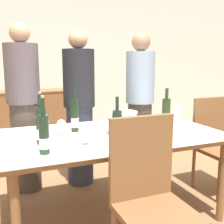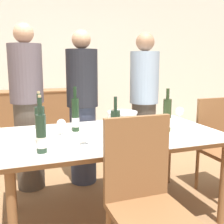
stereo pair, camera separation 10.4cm
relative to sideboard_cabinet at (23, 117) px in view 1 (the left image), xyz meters
The scene contains 19 objects.
ground_plane 2.68m from the sideboard_cabinet, 79.40° to the right, with size 12.00×12.00×0.00m, color olive.
back_wall 1.13m from the sideboard_cabinet, 30.74° to the left, with size 8.00×0.10×2.80m.
sideboard_cabinet is the anchor object (origin of this frame).
dining_table 2.66m from the sideboard_cabinet, 79.40° to the right, with size 1.80×1.04×0.73m.
ice_bucket 2.76m from the sideboard_cabinet, 78.31° to the right, with size 0.24×0.24×0.19m.
wine_bottle_0 2.48m from the sideboard_cabinet, 84.78° to the right, with size 0.06×0.06×0.38m.
wine_bottle_1 2.72m from the sideboard_cabinet, 92.01° to the right, with size 0.07×0.07×0.38m.
wine_bottle_2 2.89m from the sideboard_cabinet, 70.50° to the right, with size 0.07×0.07×0.37m.
wine_bottle_3 2.95m from the sideboard_cabinet, 92.16° to the right, with size 0.07×0.07×0.38m.
wine_bottle_4 2.93m from the sideboard_cabinet, 81.69° to the right, with size 0.07×0.07×0.34m.
wine_glass_0 2.97m from the sideboard_cabinet, 79.82° to the right, with size 0.08×0.08×0.15m.
wine_glass_1 2.88m from the sideboard_cabinet, 86.02° to the right, with size 0.08×0.08×0.14m.
wine_glass_2 2.55m from the sideboard_cabinet, 88.05° to the right, with size 0.07×0.07×0.13m.
wine_glass_3 2.75m from the sideboard_cabinet, 62.33° to the right, with size 0.08×0.08×0.15m.
chair_near_front 3.38m from the sideboard_cabinet, 82.89° to the right, with size 0.42×0.42×1.00m.
chair_right_end 3.03m from the sideboard_cabinet, 56.22° to the right, with size 0.42×0.42×0.95m.
person_host 1.85m from the sideboard_cabinet, 94.20° to the right, with size 0.33×0.33×1.68m.
person_guest_left 1.93m from the sideboard_cabinet, 76.89° to the right, with size 0.33×0.33×1.64m.
person_guest_right 2.19m from the sideboard_cabinet, 57.28° to the right, with size 0.33×0.33×1.64m.
Camera 1 is at (-0.86, -2.08, 1.32)m, focal length 45.00 mm.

